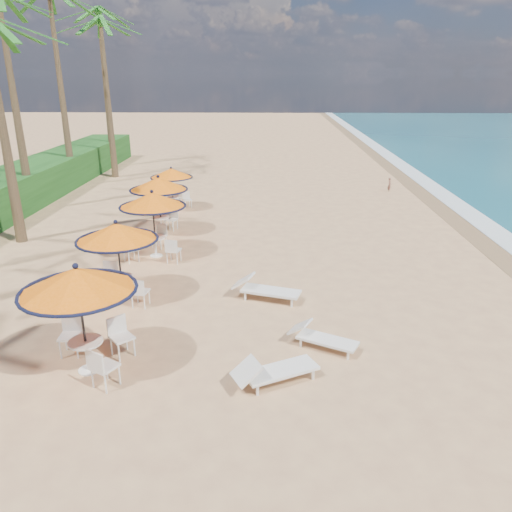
{
  "coord_description": "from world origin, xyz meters",
  "views": [
    {
      "loc": [
        -0.37,
        -10.04,
        6.45
      ],
      "look_at": [
        -0.84,
        4.28,
        1.2
      ],
      "focal_mm": 35.0,
      "sensor_mm": 36.0,
      "label": 1
    }
  ],
  "objects_px": {
    "station_1": "(116,242)",
    "station_4": "(173,177)",
    "lounger_near": "(273,370)",
    "station_3": "(160,189)",
    "station_0": "(81,293)",
    "station_2": "(153,208)",
    "lounger_far": "(264,289)",
    "lounger_mid": "(321,337)"
  },
  "relations": [
    {
      "from": "station_2",
      "to": "station_3",
      "type": "distance_m",
      "value": 2.9
    },
    {
      "from": "station_2",
      "to": "lounger_mid",
      "type": "xyz_separation_m",
      "value": [
        5.57,
        -6.46,
        -1.56
      ]
    },
    {
      "from": "station_3",
      "to": "lounger_far",
      "type": "bearing_deg",
      "value": -55.6
    },
    {
      "from": "station_0",
      "to": "lounger_far",
      "type": "xyz_separation_m",
      "value": [
        3.94,
        3.98,
        -1.6
      ]
    },
    {
      "from": "station_0",
      "to": "lounger_near",
      "type": "xyz_separation_m",
      "value": [
        4.21,
        -0.41,
        -1.62
      ]
    },
    {
      "from": "station_1",
      "to": "lounger_mid",
      "type": "height_order",
      "value": "station_1"
    },
    {
      "from": "station_1",
      "to": "lounger_near",
      "type": "bearing_deg",
      "value": -42.76
    },
    {
      "from": "station_2",
      "to": "station_4",
      "type": "xyz_separation_m",
      "value": [
        -0.58,
        6.85,
        -0.19
      ]
    },
    {
      "from": "station_3",
      "to": "lounger_far",
      "type": "xyz_separation_m",
      "value": [
        4.47,
        -6.53,
        -1.58
      ]
    },
    {
      "from": "station_0",
      "to": "station_4",
      "type": "distance_m",
      "value": 14.51
    },
    {
      "from": "lounger_near",
      "to": "lounger_far",
      "type": "height_order",
      "value": "lounger_far"
    },
    {
      "from": "station_2",
      "to": "lounger_far",
      "type": "xyz_separation_m",
      "value": [
        4.12,
        -3.66,
        -1.51
      ]
    },
    {
      "from": "lounger_far",
      "to": "station_1",
      "type": "bearing_deg",
      "value": -161.2
    },
    {
      "from": "station_0",
      "to": "lounger_far",
      "type": "relative_size",
      "value": 1.23
    },
    {
      "from": "lounger_near",
      "to": "lounger_mid",
      "type": "height_order",
      "value": "lounger_near"
    },
    {
      "from": "station_2",
      "to": "lounger_near",
      "type": "bearing_deg",
      "value": -61.42
    },
    {
      "from": "station_0",
      "to": "station_2",
      "type": "distance_m",
      "value": 7.64
    },
    {
      "from": "station_2",
      "to": "station_3",
      "type": "xyz_separation_m",
      "value": [
        -0.36,
        2.87,
        0.08
      ]
    },
    {
      "from": "station_0",
      "to": "station_4",
      "type": "height_order",
      "value": "station_0"
    },
    {
      "from": "station_2",
      "to": "station_1",
      "type": "bearing_deg",
      "value": -93.15
    },
    {
      "from": "station_4",
      "to": "lounger_near",
      "type": "relative_size",
      "value": 1.08
    },
    {
      "from": "station_1",
      "to": "lounger_far",
      "type": "distance_m",
      "value": 4.58
    },
    {
      "from": "station_3",
      "to": "lounger_mid",
      "type": "bearing_deg",
      "value": -57.57
    },
    {
      "from": "station_1",
      "to": "station_2",
      "type": "distance_m",
      "value": 3.81
    },
    {
      "from": "station_2",
      "to": "lounger_near",
      "type": "distance_m",
      "value": 9.29
    },
    {
      "from": "station_2",
      "to": "lounger_mid",
      "type": "bearing_deg",
      "value": -49.21
    },
    {
      "from": "station_0",
      "to": "station_4",
      "type": "bearing_deg",
      "value": 93.0
    },
    {
      "from": "station_4",
      "to": "lounger_mid",
      "type": "distance_m",
      "value": 14.73
    },
    {
      "from": "station_1",
      "to": "lounger_near",
      "type": "xyz_separation_m",
      "value": [
        4.59,
        -4.25,
        -1.5
      ]
    },
    {
      "from": "station_1",
      "to": "station_4",
      "type": "distance_m",
      "value": 10.66
    },
    {
      "from": "station_1",
      "to": "station_2",
      "type": "xyz_separation_m",
      "value": [
        0.21,
        3.8,
        0.03
      ]
    },
    {
      "from": "station_3",
      "to": "station_1",
      "type": "bearing_deg",
      "value": -88.73
    },
    {
      "from": "station_0",
      "to": "station_3",
      "type": "bearing_deg",
      "value": 92.89
    },
    {
      "from": "station_0",
      "to": "station_2",
      "type": "height_order",
      "value": "station_0"
    },
    {
      "from": "station_0",
      "to": "lounger_near",
      "type": "height_order",
      "value": "station_0"
    },
    {
      "from": "station_1",
      "to": "lounger_mid",
      "type": "xyz_separation_m",
      "value": [
        5.78,
        -2.66,
        -1.53
      ]
    },
    {
      "from": "station_1",
      "to": "station_3",
      "type": "height_order",
      "value": "station_3"
    },
    {
      "from": "station_4",
      "to": "lounger_near",
      "type": "height_order",
      "value": "station_4"
    },
    {
      "from": "station_1",
      "to": "lounger_far",
      "type": "relative_size",
      "value": 1.16
    },
    {
      "from": "station_0",
      "to": "lounger_mid",
      "type": "bearing_deg",
      "value": 12.31
    },
    {
      "from": "station_3",
      "to": "station_4",
      "type": "bearing_deg",
      "value": 93.27
    },
    {
      "from": "station_0",
      "to": "station_1",
      "type": "distance_m",
      "value": 3.86
    }
  ]
}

